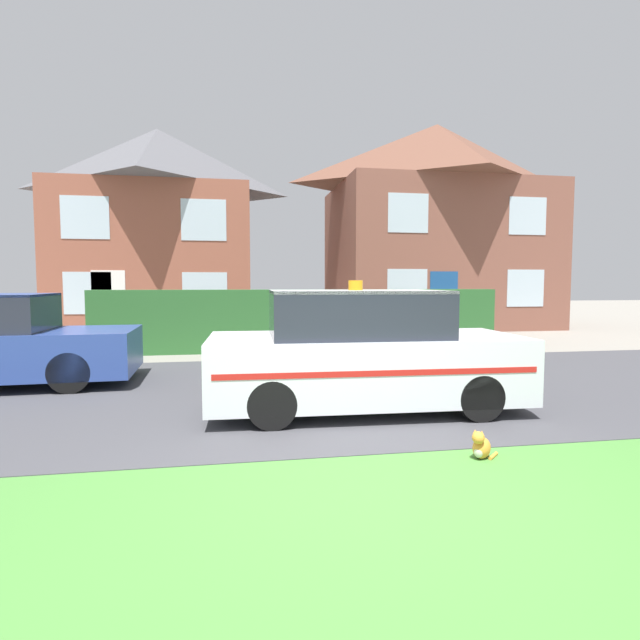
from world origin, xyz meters
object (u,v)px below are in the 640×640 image
at_px(police_car, 362,353).
at_px(cat, 481,446).
at_px(house_right, 436,224).
at_px(house_left, 159,228).
at_px(wheelie_bin, 178,327).

relative_size(police_car, cat, 12.01).
bearing_deg(house_right, police_car, -116.67).
relative_size(house_left, house_right, 0.88).
distance_m(house_left, house_right, 10.62).
bearing_deg(wheelie_bin, police_car, -86.38).
xyz_separation_m(police_car, house_left, (-4.34, 12.85, 2.95)).
distance_m(cat, house_right, 16.03).
height_order(house_left, wheelie_bin, house_left).
bearing_deg(police_car, house_left, 110.69).
bearing_deg(house_left, wheelie_bin, -77.95).
height_order(police_car, house_right, house_right).
relative_size(cat, house_right, 0.04).
xyz_separation_m(police_car, cat, (0.66, -2.02, -0.65)).
bearing_deg(police_car, cat, -69.81).
distance_m(house_left, wheelie_bin, 6.42).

